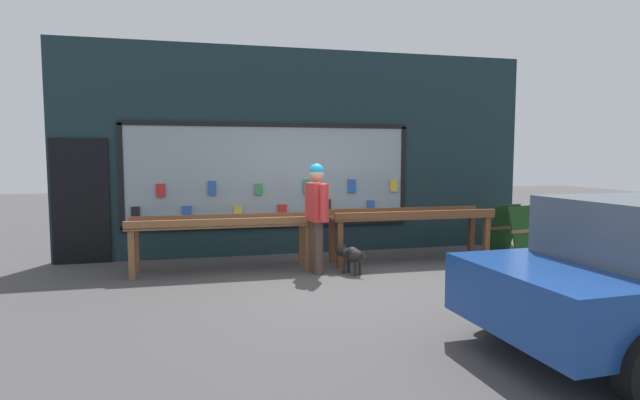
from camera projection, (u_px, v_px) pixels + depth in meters
ground_plane at (339, 283)px, 7.09m from camera, size 40.00×40.00×0.00m
shopfront_facade at (301, 154)px, 9.23m from camera, size 8.68×0.29×3.75m
display_table_left at (222, 227)px, 7.77m from camera, size 2.82×0.68×0.86m
display_table_right at (410, 219)px, 8.51m from camera, size 2.82×0.67×0.90m
person_browsing at (317, 209)px, 7.60m from camera, size 0.27×0.66×1.69m
small_dog at (350, 254)px, 7.63m from camera, size 0.40×0.52×0.44m
sandwich_board_sign at (514, 229)px, 9.18m from camera, size 0.71×0.88×0.89m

